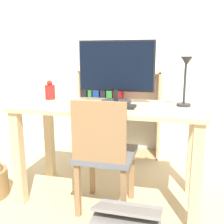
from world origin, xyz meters
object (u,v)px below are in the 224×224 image
object	(u,v)px
vase	(50,91)
chair	(104,152)
monitor	(116,69)
desk_lamp	(185,77)
keyboard	(111,106)
bookshelf	(107,110)

from	to	relation	value
vase	chair	bearing A→B (deg)	-30.48
monitor	desk_lamp	bearing A→B (deg)	-9.15
keyboard	chair	xyz separation A→B (m)	(-0.01, -0.14, -0.30)
chair	bookshelf	size ratio (longest dim) A/B	0.89
monitor	vase	size ratio (longest dim) A/B	3.71
keyboard	chair	world-z (taller)	chair
monitor	vase	world-z (taller)	monitor
desk_lamp	bookshelf	bearing A→B (deg)	131.09
desk_lamp	vase	bearing A→B (deg)	175.14
vase	chair	world-z (taller)	vase
monitor	chair	bearing A→B (deg)	-92.26
keyboard	vase	bearing A→B (deg)	161.40
keyboard	vase	xyz separation A→B (m)	(-0.57, 0.19, 0.06)
vase	chair	distance (m)	0.74
vase	keyboard	bearing A→B (deg)	-18.60
monitor	keyboard	size ratio (longest dim) A/B	1.64
desk_lamp	chair	xyz separation A→B (m)	(-0.52, -0.24, -0.51)
vase	bookshelf	xyz separation A→B (m)	(0.27, 0.84, -0.33)
bookshelf	keyboard	bearing A→B (deg)	-73.63
monitor	desk_lamp	xyz separation A→B (m)	(0.51, -0.08, -0.04)
vase	bookshelf	size ratio (longest dim) A/B	0.17
monitor	vase	bearing A→B (deg)	179.04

